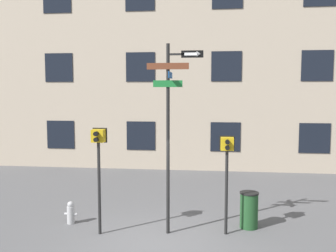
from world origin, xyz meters
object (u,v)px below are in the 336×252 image
at_px(street_sign_pole, 170,121).
at_px(pedestrian_signal_left, 99,153).
at_px(fire_hydrant, 71,213).
at_px(trash_bin, 249,210).
at_px(pedestrian_signal_right, 227,158).

height_order(street_sign_pole, pedestrian_signal_left, street_sign_pole).
distance_m(fire_hydrant, trash_bin, 5.01).
bearing_deg(trash_bin, pedestrian_signal_right, -139.91).
distance_m(pedestrian_signal_left, trash_bin, 4.39).
distance_m(street_sign_pole, pedestrian_signal_left, 2.03).
relative_size(pedestrian_signal_left, trash_bin, 2.81).
bearing_deg(fire_hydrant, pedestrian_signal_left, -31.99).
relative_size(pedestrian_signal_right, fire_hydrant, 4.04).
relative_size(street_sign_pole, trash_bin, 4.97).
bearing_deg(pedestrian_signal_right, trash_bin, 40.09).
relative_size(street_sign_pole, fire_hydrant, 7.71).
bearing_deg(pedestrian_signal_left, pedestrian_signal_right, 6.50).
height_order(pedestrian_signal_left, fire_hydrant, pedestrian_signal_left).
bearing_deg(pedestrian_signal_right, street_sign_pole, -175.46).
xyz_separation_m(pedestrian_signal_left, pedestrian_signal_right, (3.30, 0.38, -0.14)).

